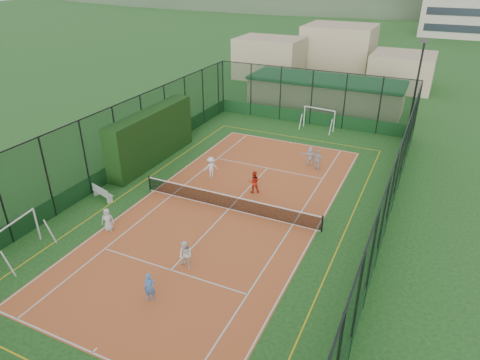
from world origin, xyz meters
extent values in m
plane|color=#1A4C1E|center=(0.00, 0.00, 0.00)|extent=(300.00, 300.00, 0.00)
cube|color=#BC5C29|center=(0.00, 0.00, 0.01)|extent=(11.17, 23.97, 0.01)
cube|color=black|center=(-8.30, 4.01, 1.96)|extent=(1.35, 8.97, 3.93)
imported|color=silver|center=(-5.08, -4.90, 0.69)|extent=(0.79, 0.70, 1.36)
imported|color=#508BE4|center=(0.33, -8.50, 0.71)|extent=(0.60, 0.52, 1.40)
imported|color=white|center=(0.57, -5.88, 0.76)|extent=(0.85, 0.74, 1.49)
imported|color=white|center=(-3.06, 3.43, 0.76)|extent=(1.09, 1.06, 1.49)
imported|color=silver|center=(3.34, 7.72, 0.76)|extent=(0.93, 0.50, 1.50)
imported|color=white|center=(2.59, 8.33, 0.71)|extent=(1.35, 0.68, 1.39)
imported|color=red|center=(0.52, 2.63, 0.76)|extent=(0.91, 0.84, 1.49)
sphere|color=#CCE033|center=(-0.54, 2.06, 0.04)|extent=(0.07, 0.07, 0.07)
sphere|color=#CCE033|center=(1.85, 1.72, 0.04)|extent=(0.07, 0.07, 0.07)
sphere|color=#CCE033|center=(-0.41, 1.26, 0.04)|extent=(0.07, 0.07, 0.07)
sphere|color=#CCE033|center=(-2.94, 1.68, 0.04)|extent=(0.07, 0.07, 0.07)
sphere|color=#CCE033|center=(-1.17, 1.57, 0.04)|extent=(0.07, 0.07, 0.07)
sphere|color=#CCE033|center=(-2.18, 1.08, 0.04)|extent=(0.07, 0.07, 0.07)
camera|label=1|loc=(10.08, -20.04, 13.46)|focal=32.00mm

